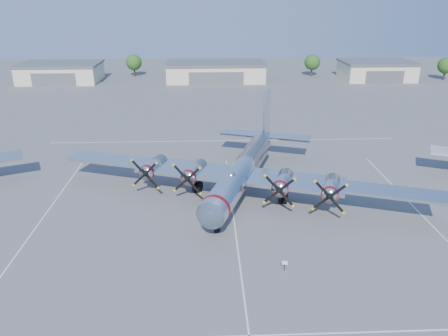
{
  "coord_description": "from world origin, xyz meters",
  "views": [
    {
      "loc": [
        -2.98,
        -47.75,
        24.07
      ],
      "look_at": [
        -0.8,
        4.17,
        3.2
      ],
      "focal_mm": 35.0,
      "sensor_mm": 36.0,
      "label": 1
    }
  ],
  "objects_px": {
    "hangar_west": "(61,72)",
    "info_placard": "(285,264)",
    "hangar_center": "(216,71)",
    "hangar_east": "(376,70)",
    "tree_east": "(312,62)",
    "tree_west": "(134,62)",
    "tree_far_east": "(446,66)",
    "main_bomber_b29": "(243,191)"
  },
  "relations": [
    {
      "from": "tree_west",
      "to": "info_placard",
      "type": "xyz_separation_m",
      "value": [
        29.08,
        -103.81,
        -3.49
      ]
    },
    {
      "from": "tree_east",
      "to": "tree_far_east",
      "type": "bearing_deg",
      "value": -11.89
    },
    {
      "from": "tree_east",
      "to": "info_placard",
      "type": "distance_m",
      "value": 105.12
    },
    {
      "from": "tree_far_east",
      "to": "main_bomber_b29",
      "type": "xyz_separation_m",
      "value": [
        -66.28,
        -76.01,
        -4.22
      ]
    },
    {
      "from": "hangar_center",
      "to": "hangar_east",
      "type": "relative_size",
      "value": 1.39
    },
    {
      "from": "main_bomber_b29",
      "to": "info_placard",
      "type": "bearing_deg",
      "value": -63.13
    },
    {
      "from": "hangar_east",
      "to": "tree_east",
      "type": "distance_m",
      "value": 19.04
    },
    {
      "from": "main_bomber_b29",
      "to": "tree_west",
      "type": "bearing_deg",
      "value": 126.56
    },
    {
      "from": "hangar_west",
      "to": "info_placard",
      "type": "relative_size",
      "value": 21.66
    },
    {
      "from": "tree_far_east",
      "to": "info_placard",
      "type": "bearing_deg",
      "value": -124.27
    },
    {
      "from": "hangar_west",
      "to": "tree_east",
      "type": "distance_m",
      "value": 75.26
    },
    {
      "from": "tree_far_east",
      "to": "hangar_center",
      "type": "bearing_deg",
      "value": 178.35
    },
    {
      "from": "hangar_east",
      "to": "tree_east",
      "type": "xyz_separation_m",
      "value": [
        -18.0,
        6.04,
        1.51
      ]
    },
    {
      "from": "hangar_west",
      "to": "info_placard",
      "type": "distance_m",
      "value": 107.64
    },
    {
      "from": "hangar_center",
      "to": "tree_east",
      "type": "relative_size",
      "value": 4.31
    },
    {
      "from": "hangar_west",
      "to": "hangar_east",
      "type": "bearing_deg",
      "value": 0.0
    },
    {
      "from": "hangar_center",
      "to": "main_bomber_b29",
      "type": "xyz_separation_m",
      "value": [
        1.72,
        -77.97,
        -2.71
      ]
    },
    {
      "from": "tree_far_east",
      "to": "hangar_west",
      "type": "bearing_deg",
      "value": 179.0
    },
    {
      "from": "tree_east",
      "to": "hangar_east",
      "type": "bearing_deg",
      "value": -18.54
    },
    {
      "from": "info_placard",
      "to": "main_bomber_b29",
      "type": "bearing_deg",
      "value": 101.39
    },
    {
      "from": "tree_west",
      "to": "tree_far_east",
      "type": "distance_m",
      "value": 93.54
    },
    {
      "from": "tree_east",
      "to": "main_bomber_b29",
      "type": "height_order",
      "value": "tree_east"
    },
    {
      "from": "tree_far_east",
      "to": "hangar_east",
      "type": "bearing_deg",
      "value": 174.39
    },
    {
      "from": "hangar_center",
      "to": "tree_east",
      "type": "bearing_deg",
      "value": 11.38
    },
    {
      "from": "hangar_west",
      "to": "hangar_center",
      "type": "relative_size",
      "value": 0.79
    },
    {
      "from": "hangar_east",
      "to": "tree_far_east",
      "type": "height_order",
      "value": "tree_far_east"
    },
    {
      "from": "hangar_center",
      "to": "hangar_east",
      "type": "bearing_deg",
      "value": 0.0
    },
    {
      "from": "hangar_west",
      "to": "info_placard",
      "type": "bearing_deg",
      "value": -62.87
    },
    {
      "from": "hangar_center",
      "to": "hangar_east",
      "type": "height_order",
      "value": "same"
    },
    {
      "from": "hangar_east",
      "to": "tree_west",
      "type": "height_order",
      "value": "tree_west"
    },
    {
      "from": "tree_west",
      "to": "tree_far_east",
      "type": "xyz_separation_m",
      "value": [
        93.0,
        -10.0,
        0.0
      ]
    },
    {
      "from": "hangar_west",
      "to": "hangar_center",
      "type": "height_order",
      "value": "same"
    },
    {
      "from": "tree_east",
      "to": "main_bomber_b29",
      "type": "xyz_separation_m",
      "value": [
        -28.28,
        -84.01,
        -4.22
      ]
    },
    {
      "from": "hangar_west",
      "to": "info_placard",
      "type": "height_order",
      "value": "hangar_west"
    },
    {
      "from": "hangar_center",
      "to": "tree_far_east",
      "type": "relative_size",
      "value": 4.31
    },
    {
      "from": "hangar_west",
      "to": "tree_west",
      "type": "xyz_separation_m",
      "value": [
        20.0,
        8.04,
        1.51
      ]
    },
    {
      "from": "hangar_east",
      "to": "info_placard",
      "type": "bearing_deg",
      "value": -114.63
    },
    {
      "from": "tree_far_east",
      "to": "info_placard",
      "type": "relative_size",
      "value": 6.36
    },
    {
      "from": "main_bomber_b29",
      "to": "info_placard",
      "type": "distance_m",
      "value": 17.97
    },
    {
      "from": "tree_west",
      "to": "tree_far_east",
      "type": "bearing_deg",
      "value": -6.14
    },
    {
      "from": "main_bomber_b29",
      "to": "info_placard",
      "type": "relative_size",
      "value": 45.57
    },
    {
      "from": "tree_west",
      "to": "tree_far_east",
      "type": "height_order",
      "value": "same"
    }
  ]
}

